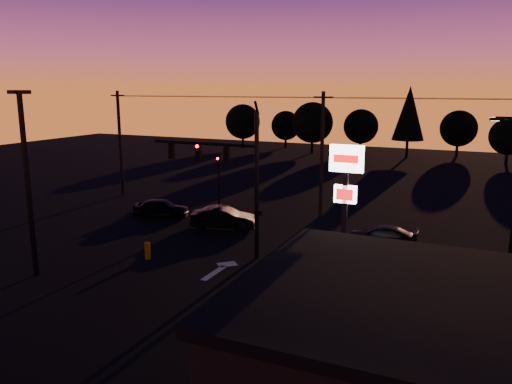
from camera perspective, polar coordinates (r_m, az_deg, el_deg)
ground at (r=25.24m, az=-6.93°, el=-9.75°), size 120.00×120.00×0.00m
lane_arrow at (r=26.34m, az=-4.07°, el=-8.73°), size 1.20×3.10×0.01m
traffic_signal_mast at (r=27.34m, az=-2.98°, el=2.75°), size 6.79×0.52×8.58m
secondary_signal at (r=36.48m, az=-4.30°, el=1.73°), size 0.30×0.31×4.35m
parking_lot_light at (r=26.46m, az=-24.74°, el=2.10°), size 1.25×0.30×9.14m
pylon_sign at (r=22.51m, az=10.19°, el=0.54°), size 1.50×0.28×6.80m
utility_pole_0 at (r=44.51m, az=-15.27°, el=5.43°), size 1.40×0.26×9.00m
utility_pole_1 at (r=35.78m, az=7.53°, el=4.27°), size 1.40×0.26×9.00m
power_wires at (r=35.49m, az=7.70°, el=10.64°), size 36.00×1.22×0.07m
store_building at (r=14.30m, az=24.79°, el=-19.11°), size 12.40×8.40×4.25m
bollard at (r=28.21m, az=-12.29°, el=-6.57°), size 0.31×0.31×0.94m
tree_0 at (r=78.11m, az=-1.52°, el=8.04°), size 5.36×5.36×6.74m
tree_1 at (r=78.48m, az=3.43°, el=7.59°), size 4.54×4.54×5.71m
tree_2 at (r=71.69m, az=6.47°, el=7.88°), size 5.77×5.78×7.26m
tree_3 at (r=73.97m, az=11.90°, el=7.34°), size 4.95×4.95×6.22m
tree_4 at (r=69.63m, az=17.09°, el=8.61°), size 4.18×4.18×9.50m
tree_5 at (r=74.18m, az=22.15°, el=6.74°), size 4.95×4.95×6.22m
tree_6 at (r=68.19m, az=26.91°, el=5.69°), size 4.54×4.54×5.71m
car_left at (r=36.86m, az=-10.78°, el=-1.81°), size 4.30×2.87×1.36m
car_mid at (r=33.39m, az=-3.69°, el=-2.97°), size 4.64×2.66×1.45m
car_right at (r=30.44m, az=14.02°, el=-4.98°), size 4.36×1.92×1.25m
suv_parked at (r=20.30m, az=17.19°, el=-13.63°), size 2.73×5.23×1.41m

